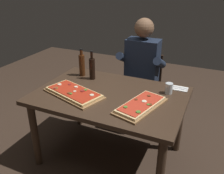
# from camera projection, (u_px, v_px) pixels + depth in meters

# --- Properties ---
(ground_plane) EXTENTS (6.40, 6.40, 0.00)m
(ground_plane) POSITION_uv_depth(u_px,v_px,m) (110.00, 155.00, 2.62)
(ground_plane) COLOR #38281E
(dining_table) EXTENTS (1.40, 0.96, 0.74)m
(dining_table) POSITION_uv_depth(u_px,v_px,m) (110.00, 103.00, 2.34)
(dining_table) COLOR #3D2B1E
(dining_table) RESTS_ON ground_plane
(pizza_rectangular_front) EXTENTS (0.64, 0.44, 0.05)m
(pizza_rectangular_front) POSITION_uv_depth(u_px,v_px,m) (74.00, 93.00, 2.28)
(pizza_rectangular_front) COLOR olive
(pizza_rectangular_front) RESTS_ON dining_table
(pizza_rectangular_left) EXTENTS (0.37, 0.56, 0.05)m
(pizza_rectangular_left) POSITION_uv_depth(u_px,v_px,m) (141.00, 105.00, 2.07)
(pizza_rectangular_left) COLOR olive
(pizza_rectangular_left) RESTS_ON dining_table
(wine_bottle_dark) EXTENTS (0.06, 0.06, 0.30)m
(wine_bottle_dark) POSITION_uv_depth(u_px,v_px,m) (82.00, 65.00, 2.66)
(wine_bottle_dark) COLOR #47230F
(wine_bottle_dark) RESTS_ON dining_table
(oil_bottle_amber) EXTENTS (0.06, 0.06, 0.31)m
(oil_bottle_amber) POSITION_uv_depth(u_px,v_px,m) (92.00, 68.00, 2.58)
(oil_bottle_amber) COLOR black
(oil_bottle_amber) RESTS_ON dining_table
(tumbler_near_camera) EXTENTS (0.07, 0.07, 0.10)m
(tumbler_near_camera) POSITION_uv_depth(u_px,v_px,m) (169.00, 88.00, 2.29)
(tumbler_near_camera) COLOR silver
(tumbler_near_camera) RESTS_ON dining_table
(napkin_cutlery_set) EXTENTS (0.18, 0.11, 0.01)m
(napkin_cutlery_set) POSITION_uv_depth(u_px,v_px,m) (178.00, 88.00, 2.40)
(napkin_cutlery_set) COLOR white
(napkin_cutlery_set) RESTS_ON dining_table
(diner_chair) EXTENTS (0.44, 0.44, 0.87)m
(diner_chair) POSITION_uv_depth(u_px,v_px,m) (143.00, 85.00, 3.09)
(diner_chair) COLOR black
(diner_chair) RESTS_ON ground_plane
(seated_diner) EXTENTS (0.53, 0.41, 1.33)m
(seated_diner) POSITION_uv_depth(u_px,v_px,m) (141.00, 69.00, 2.88)
(seated_diner) COLOR #23232D
(seated_diner) RESTS_ON ground_plane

